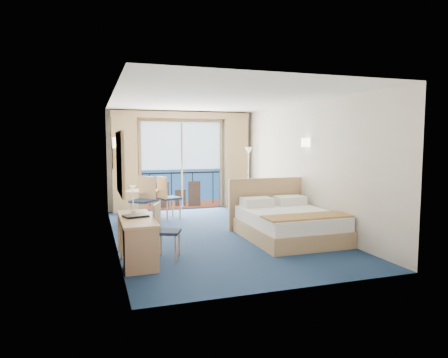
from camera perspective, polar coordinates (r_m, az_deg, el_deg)
floor at (r=8.22m, az=-1.11°, el=-7.77°), size 6.50×6.50×0.00m
room_walls at (r=8.01m, az=-1.13°, el=4.71°), size 4.04×6.54×2.72m
balcony_door at (r=11.14m, az=-6.08°, el=1.62°), size 2.36×0.03×2.52m
curtain_left at (r=10.76m, az=-13.97°, el=2.06°), size 0.65×0.22×2.55m
curtain_right at (r=11.43m, az=1.73°, el=2.40°), size 0.65×0.22×2.55m
pelmet at (r=11.03m, az=-5.99°, el=9.05°), size 3.80×0.25×0.18m
mirror at (r=6.17m, az=-14.61°, el=2.22°), size 0.05×1.25×0.95m
wall_print at (r=8.11m, az=-15.55°, el=3.27°), size 0.04×0.42×0.52m
sconce_left at (r=7.06m, az=-14.91°, el=5.03°), size 0.18×0.18×0.18m
sconce_right at (r=8.65m, az=11.59°, el=5.14°), size 0.18×0.18×0.18m
bed at (r=7.85m, az=9.05°, el=-6.18°), size 1.74×2.06×1.09m
nightstand at (r=9.20m, az=8.81°, el=-4.74°), size 0.40×0.38×0.53m
phone at (r=9.11m, az=8.80°, el=-2.90°), size 0.22×0.19×0.08m
armchair at (r=10.15m, az=3.96°, el=-3.26°), size 1.05×1.05×0.69m
floor_lamp at (r=11.12m, az=3.52°, el=2.43°), size 0.24×0.24×1.71m
desk at (r=6.09m, az=-11.95°, el=-8.90°), size 0.51×1.47×0.69m
desk_chair at (r=6.53m, az=-8.69°, el=-6.82°), size 0.50×0.50×0.88m
folder at (r=6.44m, az=-12.52°, el=-5.17°), size 0.42×0.36×0.03m
desk_lamp at (r=6.81m, az=-12.89°, el=-2.00°), size 0.11×0.11×0.43m
round_table at (r=9.87m, az=-11.62°, el=-2.56°), size 0.77×0.77×0.69m
table_chair_a at (r=9.77m, az=-8.21°, el=-2.26°), size 0.57×0.57×1.03m
table_chair_b at (r=9.43m, az=-11.29°, el=-2.49°), size 0.65×0.65×1.06m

